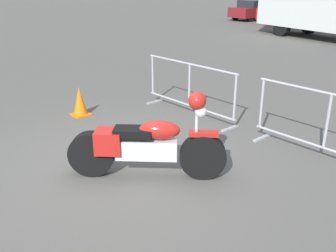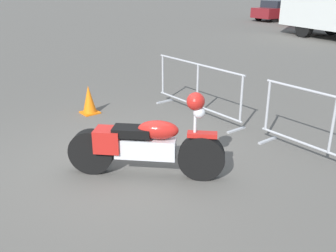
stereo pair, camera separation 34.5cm
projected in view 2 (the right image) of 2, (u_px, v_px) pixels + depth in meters
ground_plane at (122, 163)px, 5.67m from camera, size 120.00×120.00×0.00m
motorcycle at (145, 145)px, 5.15m from camera, size 1.69×1.66×1.24m
crowd_barrier_near at (197, 89)px, 7.50m from camera, size 2.44×0.49×1.07m
crowd_barrier_far at (332, 130)px, 5.42m from camera, size 2.44×0.49×1.07m
parked_car_maroon at (279, 10)px, 25.87m from camera, size 1.89×4.07×1.35m
parked_car_red at (313, 12)px, 23.85m from camera, size 2.08×4.48×1.48m
traffic_cone at (89, 100)px, 7.70m from camera, size 0.34×0.34×0.59m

